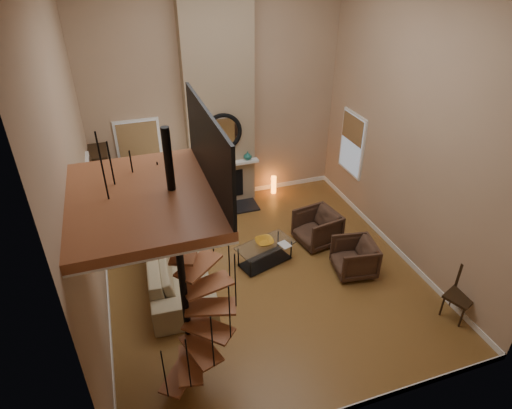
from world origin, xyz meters
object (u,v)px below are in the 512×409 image
object	(u,v)px
sofa	(176,263)
armchair_near	(320,227)
accent_lamp	(274,185)
floor_lamp	(178,173)
armchair_far	(358,257)
coffee_table	(265,251)
side_chair	(464,291)
hutch	(105,189)

from	to	relation	value
sofa	armchair_near	world-z (taller)	sofa
armchair_near	accent_lamp	xyz separation A→B (m)	(-0.22, 2.33, -0.10)
floor_lamp	accent_lamp	distance (m)	2.95
sofa	accent_lamp	size ratio (longest dim) A/B	6.08
sofa	armchair_far	size ratio (longest dim) A/B	3.63
armchair_near	coffee_table	bearing A→B (deg)	-85.44
floor_lamp	side_chair	distance (m)	6.10
armchair_near	coffee_table	distance (m)	1.46
armchair_far	accent_lamp	xyz separation A→B (m)	(-0.46, 3.54, -0.10)
hutch	armchair_near	distance (m)	4.93
armchair_near	armchair_far	size ratio (longest dim) A/B	1.08
armchair_near	armchair_far	bearing A→B (deg)	2.09
hutch	floor_lamp	distance (m)	1.78
armchair_far	floor_lamp	size ratio (longest dim) A/B	0.46
sofa	armchair_far	world-z (taller)	sofa
armchair_near	floor_lamp	bearing A→B (deg)	-127.72
sofa	side_chair	size ratio (longest dim) A/B	3.00
armchair_far	side_chair	distance (m)	1.99
coffee_table	side_chair	bearing A→B (deg)	-41.52
floor_lamp	side_chair	xyz separation A→B (m)	(4.19, -4.34, -0.89)
hutch	sofa	size ratio (longest dim) A/B	0.66
hutch	side_chair	xyz separation A→B (m)	(5.77, -5.00, -0.42)
hutch	armchair_far	world-z (taller)	hutch
hutch	sofa	xyz separation A→B (m)	(1.16, -2.44, -0.55)
armchair_far	accent_lamp	bearing A→B (deg)	-163.37
sofa	accent_lamp	distance (m)	3.99
sofa	coffee_table	distance (m)	1.82
armchair_far	floor_lamp	world-z (taller)	floor_lamp
coffee_table	floor_lamp	bearing A→B (deg)	126.64
armchair_far	side_chair	bearing A→B (deg)	44.25
side_chair	hutch	bearing A→B (deg)	139.13
floor_lamp	coffee_table	bearing A→B (deg)	-53.36
armchair_near	coffee_table	size ratio (longest dim) A/B	0.66
armchair_far	accent_lamp	world-z (taller)	armchair_far
accent_lamp	floor_lamp	bearing A→B (deg)	-162.42
armchair_far	coffee_table	xyz separation A→B (m)	(-1.66, 0.86, -0.07)
accent_lamp	armchair_near	bearing A→B (deg)	-84.67
side_chair	armchair_far	bearing A→B (deg)	125.08
hutch	sofa	bearing A→B (deg)	-64.63
hutch	side_chair	size ratio (longest dim) A/B	1.99
floor_lamp	accent_lamp	bearing A→B (deg)	17.58
sofa	floor_lamp	xyz separation A→B (m)	(0.43, 1.78, 1.02)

